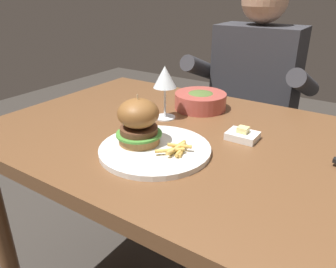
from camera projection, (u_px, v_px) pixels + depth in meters
dining_table at (195, 166)px, 0.97m from camera, size 1.22×0.78×0.74m
main_plate at (155, 149)px, 0.83m from camera, size 0.29×0.29×0.01m
burger_sandwich at (139, 121)px, 0.83m from camera, size 0.12×0.12×0.13m
fries_pile at (177, 149)px, 0.80m from camera, size 0.07×0.10×0.02m
wine_glass at (165, 79)px, 1.00m from camera, size 0.07×0.07×0.17m
butter_dish at (243, 135)px, 0.90m from camera, size 0.08×0.07×0.04m
soup_bowl at (200, 100)px, 1.12m from camera, size 0.18×0.18×0.06m
diner_person at (251, 118)px, 1.54m from camera, size 0.51×0.36×1.18m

